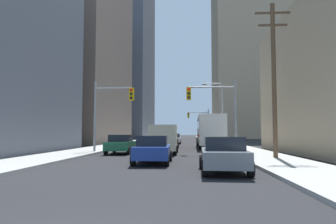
{
  "coord_description": "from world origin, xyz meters",
  "views": [
    {
      "loc": [
        1.92,
        -3.63,
        1.7
      ],
      "look_at": [
        0.0,
        26.73,
        3.7
      ],
      "focal_mm": 33.17,
      "sensor_mm": 36.0,
      "label": 1
    }
  ],
  "objects_px": {
    "sedan_grey": "(224,154)",
    "sedan_white": "(174,139)",
    "traffic_signal_far_right": "(199,120)",
    "cargo_van_beige": "(164,138)",
    "sedan_blue": "(153,149)",
    "traffic_signal_near_left": "(112,104)",
    "city_bus": "(210,130)",
    "sedan_black": "(170,141)",
    "traffic_signal_near_right": "(214,103)",
    "sedan_green": "(121,144)"
  },
  "relations": [
    {
      "from": "cargo_van_beige",
      "to": "sedan_blue",
      "type": "distance_m",
      "value": 7.76
    },
    {
      "from": "city_bus",
      "to": "sedan_green",
      "type": "bearing_deg",
      "value": -129.44
    },
    {
      "from": "sedan_blue",
      "to": "sedan_black",
      "type": "bearing_deg",
      "value": 90.14
    },
    {
      "from": "sedan_black",
      "to": "traffic_signal_near_right",
      "type": "xyz_separation_m",
      "value": [
        4.08,
        -8.58,
        3.28
      ]
    },
    {
      "from": "cargo_van_beige",
      "to": "sedan_black",
      "type": "xyz_separation_m",
      "value": [
        -0.06,
        9.21,
        -0.52
      ]
    },
    {
      "from": "city_bus",
      "to": "sedan_white",
      "type": "relative_size",
      "value": 2.72
    },
    {
      "from": "sedan_grey",
      "to": "sedan_blue",
      "type": "bearing_deg",
      "value": 133.51
    },
    {
      "from": "traffic_signal_near_left",
      "to": "traffic_signal_far_right",
      "type": "height_order",
      "value": "same"
    },
    {
      "from": "sedan_black",
      "to": "sedan_blue",
      "type": "bearing_deg",
      "value": -89.86
    },
    {
      "from": "sedan_black",
      "to": "traffic_signal_far_right",
      "type": "relative_size",
      "value": 0.7
    },
    {
      "from": "city_bus",
      "to": "sedan_blue",
      "type": "distance_m",
      "value": 17.49
    },
    {
      "from": "sedan_black",
      "to": "sedan_grey",
      "type": "bearing_deg",
      "value": -80.44
    },
    {
      "from": "sedan_black",
      "to": "traffic_signal_near_right",
      "type": "bearing_deg",
      "value": -64.56
    },
    {
      "from": "city_bus",
      "to": "sedan_grey",
      "type": "xyz_separation_m",
      "value": [
        -0.87,
        -20.52,
        -1.16
      ]
    },
    {
      "from": "city_bus",
      "to": "traffic_signal_near_left",
      "type": "bearing_deg",
      "value": -135.49
    },
    {
      "from": "sedan_white",
      "to": "traffic_signal_far_right",
      "type": "bearing_deg",
      "value": 70.98
    },
    {
      "from": "traffic_signal_near_right",
      "to": "sedan_green",
      "type": "bearing_deg",
      "value": -173.72
    },
    {
      "from": "traffic_signal_near_right",
      "to": "sedan_black",
      "type": "bearing_deg",
      "value": 115.44
    },
    {
      "from": "traffic_signal_near_right",
      "to": "traffic_signal_far_right",
      "type": "distance_m",
      "value": 32.22
    },
    {
      "from": "traffic_signal_far_right",
      "to": "cargo_van_beige",
      "type": "bearing_deg",
      "value": -97.04
    },
    {
      "from": "sedan_blue",
      "to": "traffic_signal_far_right",
      "type": "height_order",
      "value": "traffic_signal_far_right"
    },
    {
      "from": "sedan_black",
      "to": "traffic_signal_near_left",
      "type": "xyz_separation_m",
      "value": [
        -4.35,
        -8.58,
        3.25
      ]
    },
    {
      "from": "sedan_green",
      "to": "traffic_signal_near_left",
      "type": "distance_m",
      "value": 3.49
    },
    {
      "from": "sedan_grey",
      "to": "traffic_signal_near_left",
      "type": "relative_size",
      "value": 0.71
    },
    {
      "from": "traffic_signal_near_left",
      "to": "city_bus",
      "type": "bearing_deg",
      "value": 44.51
    },
    {
      "from": "sedan_black",
      "to": "sedan_white",
      "type": "height_order",
      "value": "same"
    },
    {
      "from": "sedan_grey",
      "to": "traffic_signal_far_right",
      "type": "relative_size",
      "value": 0.71
    },
    {
      "from": "city_bus",
      "to": "sedan_black",
      "type": "height_order",
      "value": "city_bus"
    },
    {
      "from": "sedan_blue",
      "to": "sedan_white",
      "type": "distance_m",
      "value": 28.61
    },
    {
      "from": "sedan_blue",
      "to": "traffic_signal_near_left",
      "type": "distance_m",
      "value": 10.0
    },
    {
      "from": "sedan_blue",
      "to": "city_bus",
      "type": "bearing_deg",
      "value": 75.74
    },
    {
      "from": "sedan_green",
      "to": "sedan_black",
      "type": "height_order",
      "value": "same"
    },
    {
      "from": "sedan_grey",
      "to": "sedan_white",
      "type": "height_order",
      "value": "same"
    },
    {
      "from": "traffic_signal_near_left",
      "to": "traffic_signal_near_right",
      "type": "relative_size",
      "value": 1.0
    },
    {
      "from": "traffic_signal_near_left",
      "to": "traffic_signal_far_right",
      "type": "relative_size",
      "value": 1.0
    },
    {
      "from": "city_bus",
      "to": "sedan_grey",
      "type": "height_order",
      "value": "city_bus"
    },
    {
      "from": "city_bus",
      "to": "traffic_signal_near_right",
      "type": "xyz_separation_m",
      "value": [
        -0.25,
        -8.54,
        2.13
      ]
    },
    {
      "from": "sedan_green",
      "to": "sedan_white",
      "type": "distance_m",
      "value": 21.32
    },
    {
      "from": "traffic_signal_near_right",
      "to": "traffic_signal_far_right",
      "type": "height_order",
      "value": "same"
    },
    {
      "from": "sedan_green",
      "to": "traffic_signal_near_right",
      "type": "xyz_separation_m",
      "value": [
        7.45,
        0.82,
        3.28
      ]
    },
    {
      "from": "sedan_black",
      "to": "traffic_signal_near_right",
      "type": "height_order",
      "value": "traffic_signal_near_right"
    },
    {
      "from": "city_bus",
      "to": "traffic_signal_far_right",
      "type": "xyz_separation_m",
      "value": [
        -0.22,
        23.68,
        2.12
      ]
    },
    {
      "from": "cargo_van_beige",
      "to": "traffic_signal_far_right",
      "type": "height_order",
      "value": "traffic_signal_far_right"
    },
    {
      "from": "sedan_blue",
      "to": "sedan_black",
      "type": "xyz_separation_m",
      "value": [
        -0.04,
        16.95,
        0.0
      ]
    },
    {
      "from": "cargo_van_beige",
      "to": "sedan_black",
      "type": "relative_size",
      "value": 1.25
    },
    {
      "from": "cargo_van_beige",
      "to": "sedan_green",
      "type": "relative_size",
      "value": 1.25
    },
    {
      "from": "sedan_green",
      "to": "traffic_signal_far_right",
      "type": "relative_size",
      "value": 0.7
    },
    {
      "from": "sedan_white",
      "to": "city_bus",
      "type": "bearing_deg",
      "value": -69.57
    },
    {
      "from": "traffic_signal_near_left",
      "to": "traffic_signal_near_right",
      "type": "height_order",
      "value": "same"
    },
    {
      "from": "cargo_van_beige",
      "to": "sedan_blue",
      "type": "relative_size",
      "value": 1.23
    }
  ]
}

